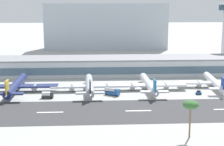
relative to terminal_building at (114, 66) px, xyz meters
The scene contains 14 objects.
ground_plane 87.15m from the terminal_building, 85.65° to the right, with size 1400.00×1400.00×0.00m, color #A8A8A3.
runway_strip 87.11m from the terminal_building, 85.65° to the right, with size 800.00×36.25×0.08m, color #38383A.
runway_centreline_dash_3 93.43m from the terminal_building, 111.65° to the right, with size 12.00×1.20×0.01m, color white.
runway_centreline_dash_4 87.06m from the terminal_building, 86.14° to the right, with size 12.00×1.20×0.01m, color white.
terminal_building is the anchor object (origin of this frame).
distant_hotel_block 136.57m from the terminal_building, 89.92° to the left, with size 127.11×28.06×47.85m, color #A8B2BC.
airliner_gold_tail_gate_0 75.09m from the terminal_building, 140.23° to the right, with size 46.80×51.96×10.85m.
airliner_black_tail_gate_1 51.83m from the terminal_building, 108.77° to the right, with size 43.62×48.37×10.09m.
airliner_blue_tail_gate_2 51.33m from the terminal_building, 70.73° to the right, with size 42.69×48.44×10.11m.
airliner_navy_tail_gate_3 71.58m from the terminal_building, 38.41° to the right, with size 41.59×46.34×9.68m.
service_fuel_truck_0 58.18m from the terminal_building, 94.42° to the right, with size 8.47×6.98×3.95m.
service_box_truck_1 72.98m from the terminal_building, 121.76° to the right, with size 6.16×3.04×3.25m.
service_baggage_tug_2 72.71m from the terminal_building, 54.32° to the right, with size 3.43×2.34×2.20m.
palm_tree_0 122.39m from the terminal_building, 80.40° to the right, with size 5.82×5.82×14.26m.
Camera 1 is at (-21.96, -157.04, 49.42)m, focal length 57.49 mm.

